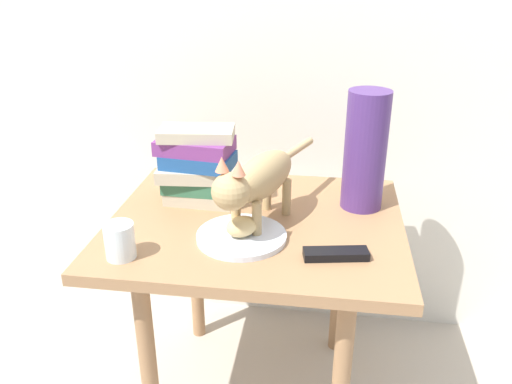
{
  "coord_description": "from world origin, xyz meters",
  "views": [
    {
      "loc": [
        0.17,
        -1.21,
        1.23
      ],
      "look_at": [
        0.0,
        0.0,
        0.68
      ],
      "focal_mm": 36.27,
      "sensor_mm": 36.0,
      "label": 1
    }
  ],
  "objects_px": {
    "side_table": "(256,247)",
    "cat": "(257,180)",
    "plate": "(242,236)",
    "book_stack": "(198,165)",
    "candle_jar": "(120,243)",
    "green_vase": "(365,151)",
    "bread_roll": "(242,226)",
    "tv_remote": "(336,254)"
  },
  "relations": [
    {
      "from": "side_table",
      "to": "green_vase",
      "type": "relative_size",
      "value": 2.37
    },
    {
      "from": "cat",
      "to": "green_vase",
      "type": "relative_size",
      "value": 1.39
    },
    {
      "from": "side_table",
      "to": "green_vase",
      "type": "xyz_separation_m",
      "value": [
        0.28,
        0.12,
        0.25
      ]
    },
    {
      "from": "side_table",
      "to": "plate",
      "type": "bearing_deg",
      "value": -100.76
    },
    {
      "from": "bread_roll",
      "to": "candle_jar",
      "type": "bearing_deg",
      "value": -156.36
    },
    {
      "from": "candle_jar",
      "to": "bread_roll",
      "type": "bearing_deg",
      "value": 23.64
    },
    {
      "from": "side_table",
      "to": "green_vase",
      "type": "distance_m",
      "value": 0.39
    },
    {
      "from": "bread_roll",
      "to": "cat",
      "type": "xyz_separation_m",
      "value": [
        0.03,
        0.08,
        0.09
      ]
    },
    {
      "from": "book_stack",
      "to": "candle_jar",
      "type": "xyz_separation_m",
      "value": [
        -0.11,
        -0.32,
        -0.07
      ]
    },
    {
      "from": "side_table",
      "to": "cat",
      "type": "xyz_separation_m",
      "value": [
        0.01,
        -0.04,
        0.22
      ]
    },
    {
      "from": "green_vase",
      "to": "tv_remote",
      "type": "height_order",
      "value": "green_vase"
    },
    {
      "from": "side_table",
      "to": "cat",
      "type": "height_order",
      "value": "cat"
    },
    {
      "from": "plate",
      "to": "candle_jar",
      "type": "xyz_separation_m",
      "value": [
        -0.26,
        -0.12,
        0.03
      ]
    },
    {
      "from": "green_vase",
      "to": "tv_remote",
      "type": "distance_m",
      "value": 0.33
    },
    {
      "from": "book_stack",
      "to": "plate",
      "type": "bearing_deg",
      "value": -51.95
    },
    {
      "from": "cat",
      "to": "candle_jar",
      "type": "distance_m",
      "value": 0.36
    },
    {
      "from": "cat",
      "to": "tv_remote",
      "type": "height_order",
      "value": "cat"
    },
    {
      "from": "green_vase",
      "to": "candle_jar",
      "type": "height_order",
      "value": "green_vase"
    },
    {
      "from": "bread_roll",
      "to": "green_vase",
      "type": "distance_m",
      "value": 0.4
    },
    {
      "from": "side_table",
      "to": "cat",
      "type": "bearing_deg",
      "value": -77.01
    },
    {
      "from": "candle_jar",
      "to": "book_stack",
      "type": "bearing_deg",
      "value": 71.96
    },
    {
      "from": "side_table",
      "to": "plate",
      "type": "height_order",
      "value": "plate"
    },
    {
      "from": "candle_jar",
      "to": "plate",
      "type": "bearing_deg",
      "value": 25.28
    },
    {
      "from": "side_table",
      "to": "tv_remote",
      "type": "height_order",
      "value": "tv_remote"
    },
    {
      "from": "book_stack",
      "to": "green_vase",
      "type": "height_order",
      "value": "green_vase"
    },
    {
      "from": "candle_jar",
      "to": "cat",
      "type": "bearing_deg",
      "value": 33.23
    },
    {
      "from": "cat",
      "to": "book_stack",
      "type": "xyz_separation_m",
      "value": [
        -0.19,
        0.13,
        -0.02
      ]
    },
    {
      "from": "plate",
      "to": "book_stack",
      "type": "xyz_separation_m",
      "value": [
        -0.16,
        0.2,
        0.1
      ]
    },
    {
      "from": "tv_remote",
      "to": "green_vase",
      "type": "bearing_deg",
      "value": 66.62
    },
    {
      "from": "cat",
      "to": "tv_remote",
      "type": "distance_m",
      "value": 0.27
    },
    {
      "from": "green_vase",
      "to": "plate",
      "type": "bearing_deg",
      "value": -142.0
    },
    {
      "from": "book_stack",
      "to": "candle_jar",
      "type": "height_order",
      "value": "book_stack"
    },
    {
      "from": "bread_roll",
      "to": "book_stack",
      "type": "distance_m",
      "value": 0.27
    },
    {
      "from": "bread_roll",
      "to": "plate",
      "type": "bearing_deg",
      "value": 106.79
    },
    {
      "from": "book_stack",
      "to": "green_vase",
      "type": "distance_m",
      "value": 0.46
    },
    {
      "from": "plate",
      "to": "bread_roll",
      "type": "bearing_deg",
      "value": -73.21
    },
    {
      "from": "plate",
      "to": "green_vase",
      "type": "distance_m",
      "value": 0.41
    },
    {
      "from": "green_vase",
      "to": "book_stack",
      "type": "bearing_deg",
      "value": -175.79
    },
    {
      "from": "side_table",
      "to": "bread_roll",
      "type": "distance_m",
      "value": 0.17
    },
    {
      "from": "side_table",
      "to": "book_stack",
      "type": "distance_m",
      "value": 0.28
    },
    {
      "from": "book_stack",
      "to": "candle_jar",
      "type": "distance_m",
      "value": 0.35
    },
    {
      "from": "bread_roll",
      "to": "book_stack",
      "type": "height_order",
      "value": "book_stack"
    }
  ]
}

